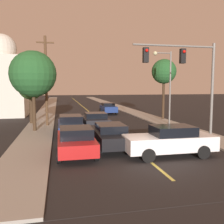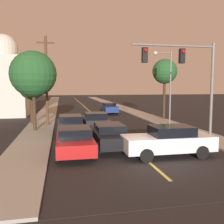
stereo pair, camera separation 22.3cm
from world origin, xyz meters
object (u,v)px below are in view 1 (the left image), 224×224
(car_crossing_right, at_px, (170,140))
(tree_right_near, at_px, (164,72))
(traffic_signal_mast, at_px, (188,71))
(car_outer_lane_front, at_px, (76,141))
(streetlamp_right, at_px, (166,79))
(car_far_oncoming, at_px, (108,108))
(tree_left_near, at_px, (33,74))
(car_outer_lane_second, at_px, (71,125))
(tree_left_far, at_px, (31,88))
(domed_building_left, at_px, (3,80))
(utility_pole_left, at_px, (46,80))
(car_near_lane_front, at_px, (110,135))
(car_near_lane_second, at_px, (95,121))

(car_crossing_right, distance_m, tree_right_near, 15.59)
(traffic_signal_mast, bearing_deg, car_outer_lane_front, -172.77)
(car_crossing_right, distance_m, streetlamp_right, 9.72)
(car_far_oncoming, xyz_separation_m, tree_left_near, (-8.64, -12.02, 3.95))
(tree_left_near, bearing_deg, car_outer_lane_second, -31.35)
(tree_left_near, distance_m, tree_right_near, 14.32)
(streetlamp_right, bearing_deg, car_outer_lane_front, -140.01)
(car_crossing_right, height_order, traffic_signal_mast, traffic_signal_mast)
(car_far_oncoming, xyz_separation_m, tree_left_far, (-9.30, -7.65, 2.80))
(traffic_signal_mast, relative_size, tree_left_far, 1.33)
(streetlamp_right, bearing_deg, car_outer_lane_second, -173.01)
(domed_building_left, bearing_deg, tree_left_near, -68.92)
(tree_right_near, bearing_deg, tree_left_far, -178.46)
(car_crossing_right, xyz_separation_m, tree_left_far, (-8.49, 13.43, 2.76))
(car_outer_lane_front, distance_m, utility_pole_left, 11.22)
(car_far_oncoming, distance_m, traffic_signal_mast, 19.34)
(tree_left_near, xyz_separation_m, tree_right_near, (13.49, 4.75, 0.61))
(traffic_signal_mast, distance_m, tree_left_far, 15.53)
(traffic_signal_mast, height_order, utility_pole_left, utility_pole_left)
(car_outer_lane_second, xyz_separation_m, tree_left_far, (-3.53, 6.12, 2.84))
(car_far_oncoming, bearing_deg, car_outer_lane_second, 67.29)
(car_near_lane_front, relative_size, streetlamp_right, 0.73)
(car_crossing_right, bearing_deg, car_outer_lane_front, 75.49)
(car_outer_lane_front, height_order, tree_left_near, tree_left_near)
(car_near_lane_front, bearing_deg, traffic_signal_mast, -3.50)
(car_near_lane_second, distance_m, tree_left_far, 7.92)
(car_near_lane_front, distance_m, car_far_oncoming, 18.93)
(car_outer_lane_front, height_order, tree_left_far, tree_left_far)
(car_outer_lane_second, bearing_deg, tree_right_near, 31.47)
(traffic_signal_mast, bearing_deg, car_outer_lane_second, 144.29)
(tree_left_far, bearing_deg, tree_left_near, -81.45)
(car_outer_lane_second, height_order, car_crossing_right, car_crossing_right)
(car_near_lane_second, bearing_deg, tree_right_near, 31.13)
(car_crossing_right, bearing_deg, tree_right_near, -22.29)
(car_near_lane_front, height_order, car_outer_lane_second, car_outer_lane_second)
(tree_left_near, bearing_deg, car_far_oncoming, 54.28)
(car_near_lane_second, bearing_deg, tree_left_near, 175.95)
(car_near_lane_second, distance_m, car_far_oncoming, 12.89)
(utility_pole_left, bearing_deg, car_outer_lane_front, -79.26)
(car_outer_lane_second, relative_size, car_far_oncoming, 1.23)
(tree_right_near, bearing_deg, car_near_lane_front, -126.74)
(car_outer_lane_second, xyz_separation_m, car_crossing_right, (4.96, -7.31, 0.08))
(traffic_signal_mast, height_order, tree_left_near, tree_left_near)
(tree_left_far, bearing_deg, car_near_lane_front, -62.47)
(utility_pole_left, bearing_deg, tree_right_near, 9.42)
(tree_left_far, height_order, domed_building_left, domed_building_left)
(car_near_lane_front, xyz_separation_m, streetlamp_right, (6.25, 5.85, 3.64))
(car_far_oncoming, relative_size, tree_right_near, 0.62)
(tree_left_far, bearing_deg, domed_building_left, 117.15)
(car_far_oncoming, height_order, tree_left_far, tree_left_far)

